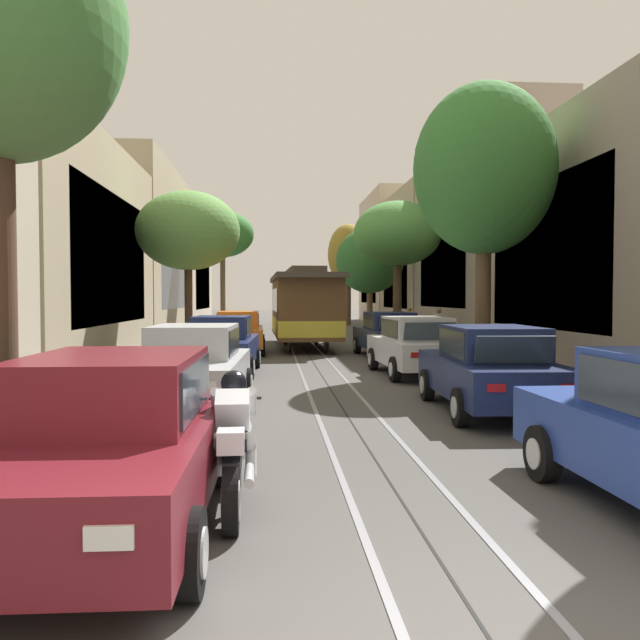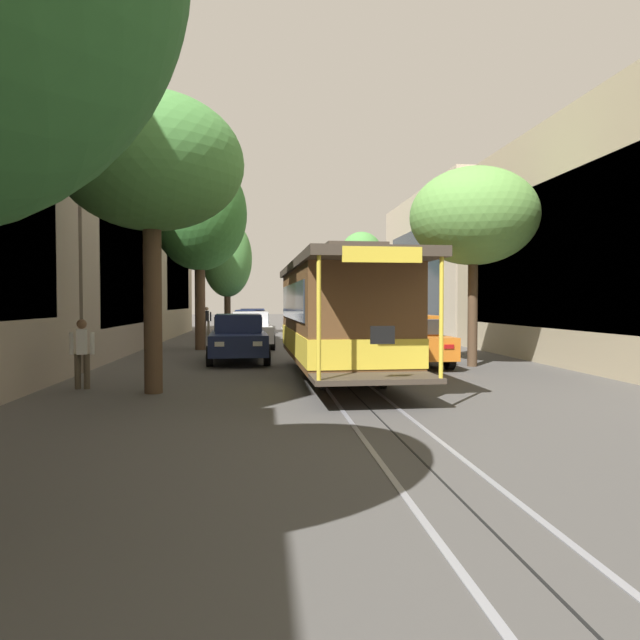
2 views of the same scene
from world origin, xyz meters
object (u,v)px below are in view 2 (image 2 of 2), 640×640
object	(u,v)px
parked_car_maroon_near_left	(337,321)
street_tree_kerb_right_near	(227,259)
parked_car_blue_near_right	(252,321)
parked_car_navy_fourth_right	(238,338)
parked_car_orange_fourth_left	(408,340)
cable_car_trolley	(338,314)
parked_car_navy_mid_left	(373,330)
motorcycle_with_rider	(321,323)
pedestrian_on_left_pavement	(207,319)
parked_car_navy_second_right	(250,324)
parked_car_silver_second_left	(353,325)
street_tree_kerb_right_second	(199,214)
street_tree_kerb_left_second	(473,217)
street_tree_kerb_left_near	(361,257)
street_tree_kerb_right_mid	(151,164)
pedestrian_on_right_pavement	(82,350)
parked_car_white_mid_right	(250,330)

from	to	relation	value
parked_car_maroon_near_left	street_tree_kerb_right_near	world-z (taller)	street_tree_kerb_right_near
parked_car_blue_near_right	parked_car_navy_fourth_right	bearing A→B (deg)	89.49
parked_car_orange_fourth_left	cable_car_trolley	bearing A→B (deg)	44.89
parked_car_blue_near_right	parked_car_navy_mid_left	bearing A→B (deg)	113.83
parked_car_blue_near_right	motorcycle_with_rider	xyz separation A→B (m)	(-4.35, 0.66, -0.15)
street_tree_kerb_right_near	pedestrian_on_left_pavement	bearing A→B (deg)	48.40
parked_car_navy_second_right	motorcycle_with_rider	world-z (taller)	parked_car_navy_second_right
parked_car_silver_second_left	parked_car_blue_near_right	xyz separation A→B (m)	(5.43, -6.38, 0.00)
parked_car_orange_fourth_left	pedestrian_on_left_pavement	world-z (taller)	pedestrian_on_left_pavement
parked_car_navy_fourth_right	street_tree_kerb_right_second	size ratio (longest dim) A/B	0.55
parked_car_blue_near_right	motorcycle_with_rider	bearing A→B (deg)	171.34
parked_car_silver_second_left	parked_car_navy_mid_left	bearing A→B (deg)	89.29
street_tree_kerb_left_second	parked_car_navy_fourth_right	bearing A→B (deg)	-16.60
street_tree_kerb_left_near	street_tree_kerb_left_second	world-z (taller)	street_tree_kerb_left_near
parked_car_navy_mid_left	street_tree_kerb_right_mid	world-z (taller)	street_tree_kerb_right_mid
parked_car_navy_fourth_right	pedestrian_on_right_pavement	xyz separation A→B (m)	(3.28, 5.58, 0.10)
parked_car_navy_second_right	street_tree_kerb_right_near	world-z (taller)	street_tree_kerb_right_near
street_tree_kerb_right_near	street_tree_kerb_right_mid	distance (m)	22.33
parked_car_orange_fourth_left	street_tree_kerb_right_mid	distance (m)	9.32
parked_car_white_mid_right	street_tree_kerb_left_second	xyz separation A→B (m)	(-7.00, 7.63, 3.80)
parked_car_navy_fourth_right	pedestrian_on_right_pavement	world-z (taller)	pedestrian_on_right_pavement
parked_car_navy_fourth_right	street_tree_kerb_left_near	bearing A→B (deg)	-114.10
pedestrian_on_right_pavement	pedestrian_on_left_pavement	bearing A→B (deg)	-92.15
parked_car_navy_mid_left	pedestrian_on_left_pavement	distance (m)	12.91
parked_car_silver_second_left	street_tree_kerb_right_second	distance (m)	10.43
parked_car_orange_fourth_left	pedestrian_on_left_pavement	size ratio (longest dim) A/B	2.56
parked_car_white_mid_right	street_tree_kerb_right_second	size ratio (longest dim) A/B	0.55
street_tree_kerb_right_near	motorcycle_with_rider	distance (m)	7.13
parked_car_silver_second_left	parked_car_navy_mid_left	xyz separation A→B (m)	(0.07, 5.76, 0.00)
parked_car_orange_fourth_left	motorcycle_with_rider	distance (m)	17.77
parked_car_navy_fourth_right	parked_car_navy_second_right	bearing A→B (deg)	-90.76
street_tree_kerb_left_near	pedestrian_on_right_pavement	xyz separation A→B (m)	(10.25, 21.15, -3.96)
street_tree_kerb_right_near	street_tree_kerb_right_mid	world-z (taller)	street_tree_kerb_right_near
parked_car_maroon_near_left	motorcycle_with_rider	distance (m)	1.18
parked_car_orange_fourth_left	pedestrian_on_right_pavement	xyz separation A→B (m)	(8.65, 3.92, 0.10)
parked_car_silver_second_left	street_tree_kerb_left_near	bearing A→B (deg)	-104.90
parked_car_maroon_near_left	street_tree_kerb_left_second	world-z (taller)	street_tree_kerb_left_second
parked_car_navy_second_right	street_tree_kerb_left_near	size ratio (longest dim) A/B	0.69
parked_car_maroon_near_left	cable_car_trolley	xyz separation A→B (m)	(2.77, 20.81, 0.86)
parked_car_white_mid_right	street_tree_kerb_right_second	xyz separation A→B (m)	(2.06, 0.65, 4.85)
pedestrian_on_left_pavement	street_tree_kerb_left_near	bearing A→B (deg)	-174.84
pedestrian_on_left_pavement	cable_car_trolley	bearing A→B (deg)	105.67
parked_car_white_mid_right	street_tree_kerb_left_second	world-z (taller)	street_tree_kerb_left_second
parked_car_white_mid_right	cable_car_trolley	bearing A→B (deg)	104.63
parked_car_blue_near_right	street_tree_kerb_right_second	world-z (taller)	street_tree_kerb_right_second
street_tree_kerb_right_near	street_tree_kerb_right_mid	xyz separation A→B (m)	(0.17, 22.33, 0.28)
motorcycle_with_rider	parked_car_orange_fourth_left	bearing A→B (deg)	92.79
parked_car_navy_fourth_right	cable_car_trolley	bearing A→B (deg)	123.50
street_tree_kerb_right_second	motorcycle_with_rider	bearing A→B (deg)	-119.18
parked_car_orange_fourth_left	cable_car_trolley	world-z (taller)	cable_car_trolley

